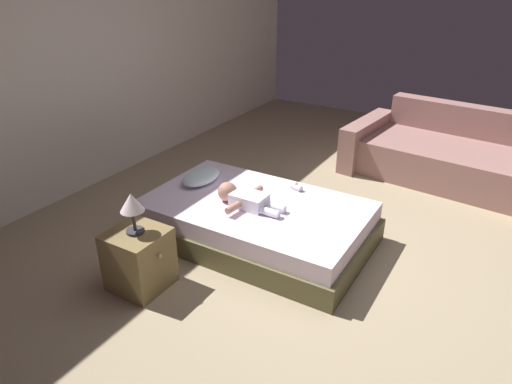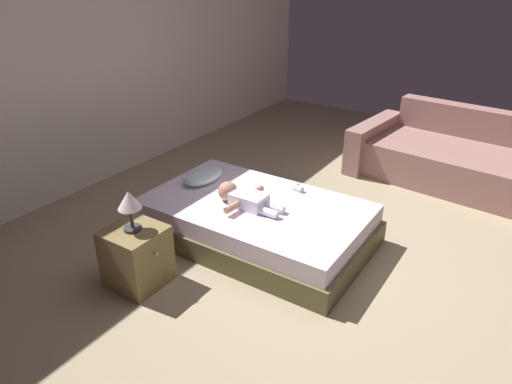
{
  "view_description": "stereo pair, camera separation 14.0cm",
  "coord_description": "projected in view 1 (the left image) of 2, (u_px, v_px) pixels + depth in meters",
  "views": [
    {
      "loc": [
        -3.03,
        -0.88,
        2.14
      ],
      "look_at": [
        -0.11,
        0.88,
        0.45
      ],
      "focal_mm": 32.53,
      "sensor_mm": 36.0,
      "label": 1
    },
    {
      "loc": [
        -2.96,
        -1.0,
        2.14
      ],
      "look_at": [
        -0.11,
        0.88,
        0.45
      ],
      "focal_mm": 32.53,
      "sensor_mm": 36.0,
      "label": 2
    }
  ],
  "objects": [
    {
      "name": "bed",
      "position": [
        256.0,
        221.0,
        3.93
      ],
      "size": [
        1.14,
        1.88,
        0.35
      ],
      "color": "brown",
      "rests_on": "ground_plane"
    },
    {
      "name": "toothbrush",
      "position": [
        251.0,
        189.0,
        4.06
      ],
      "size": [
        0.07,
        0.16,
        0.02
      ],
      "color": "#3E8AEF",
      "rests_on": "bed"
    },
    {
      "name": "wall_behind_bed",
      "position": [
        73.0,
        51.0,
        4.45
      ],
      "size": [
        8.0,
        0.12,
        2.76
      ],
      "primitive_type": "cube",
      "color": "beige",
      "rests_on": "ground_plane"
    },
    {
      "name": "ground_plane",
      "position": [
        357.0,
        262.0,
        3.68
      ],
      "size": [
        8.0,
        8.0,
        0.0
      ],
      "primitive_type": "plane",
      "color": "#9C8A6B"
    },
    {
      "name": "couch",
      "position": [
        450.0,
        156.0,
        5.04
      ],
      "size": [
        1.34,
        2.18,
        0.73
      ],
      "color": "#956A63",
      "rests_on": "ground_plane"
    },
    {
      "name": "pillow",
      "position": [
        201.0,
        177.0,
        4.18
      ],
      "size": [
        0.42,
        0.26,
        0.11
      ],
      "color": "silver",
      "rests_on": "bed"
    },
    {
      "name": "nightstand",
      "position": [
        139.0,
        259.0,
        3.33
      ],
      "size": [
        0.39,
        0.42,
        0.45
      ],
      "color": "olive",
      "rests_on": "ground_plane"
    },
    {
      "name": "baby_bottle",
      "position": [
        296.0,
        186.0,
        4.06
      ],
      "size": [
        0.09,
        0.13,
        0.08
      ],
      "color": "white",
      "rests_on": "bed"
    },
    {
      "name": "lamp",
      "position": [
        132.0,
        205.0,
        3.14
      ],
      "size": [
        0.17,
        0.17,
        0.3
      ],
      "color": "#333338",
      "rests_on": "nightstand"
    },
    {
      "name": "baby",
      "position": [
        244.0,
        198.0,
        3.78
      ],
      "size": [
        0.5,
        0.6,
        0.16
      ],
      "color": "white",
      "rests_on": "bed"
    }
  ]
}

